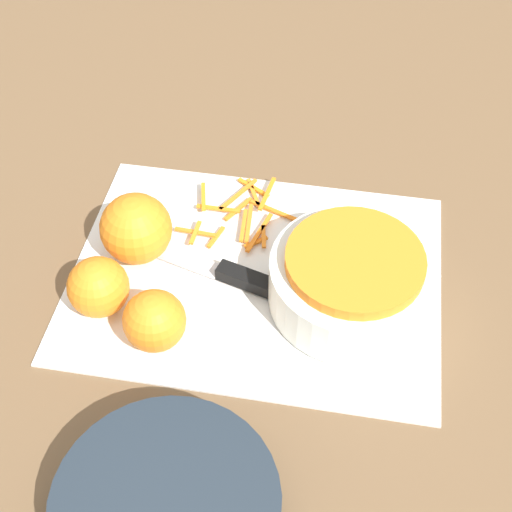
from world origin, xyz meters
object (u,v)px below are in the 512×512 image
(bowl_dark, at_px, (167,510))
(knife, at_px, (240,277))
(orange_left, at_px, (154,321))
(orange_right, at_px, (98,287))
(orange_back, at_px, (136,229))
(bowl_speckled, at_px, (352,279))

(bowl_dark, xyz_separation_m, knife, (-0.01, -0.28, -0.01))
(orange_left, xyz_separation_m, orange_right, (0.07, -0.03, 0.00))
(bowl_dark, bearing_deg, orange_back, -69.62)
(bowl_speckled, xyz_separation_m, orange_back, (0.25, -0.03, 0.01))
(bowl_speckled, height_order, orange_right, bowl_speckled)
(knife, height_order, orange_back, orange_back)
(orange_back, bearing_deg, bowl_dark, 110.38)
(bowl_dark, xyz_separation_m, orange_right, (0.13, -0.22, 0.02))
(bowl_dark, height_order, orange_left, orange_left)
(bowl_dark, height_order, orange_right, orange_right)
(orange_left, bearing_deg, orange_right, -24.83)
(bowl_dark, distance_m, knife, 0.28)
(bowl_dark, relative_size, orange_left, 2.99)
(bowl_speckled, xyz_separation_m, orange_right, (0.27, 0.06, -0.00))
(bowl_speckled, distance_m, knife, 0.13)
(knife, bearing_deg, orange_left, 68.30)
(orange_right, xyz_separation_m, orange_back, (-0.02, -0.08, 0.01))
(bowl_dark, xyz_separation_m, orange_back, (0.11, -0.30, 0.02))
(bowl_speckled, bearing_deg, orange_back, -6.16)
(orange_right, bearing_deg, bowl_speckled, -168.08)
(bowl_speckled, relative_size, orange_left, 2.73)
(bowl_speckled, distance_m, orange_left, 0.22)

